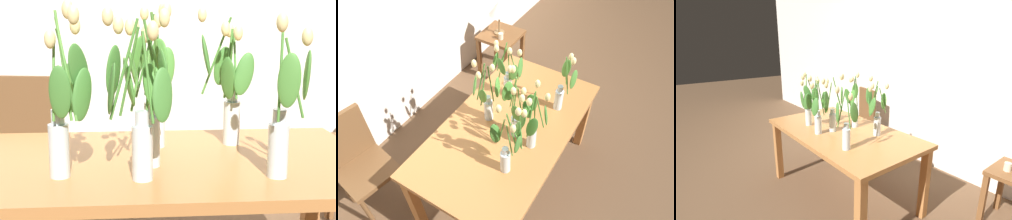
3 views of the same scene
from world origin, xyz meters
TOP-DOWN VIEW (x-y plane):
  - ground_plane at (0.00, 0.00)m, footprint 18.00×18.00m
  - room_wall_rear at (0.00, 1.38)m, footprint 9.00×0.10m
  - dining_table at (0.00, 0.00)m, footprint 1.60×0.90m
  - tulip_vase_0 at (-0.04, -0.08)m, footprint 0.18×0.24m
  - tulip_vase_1 at (0.39, -0.25)m, footprint 0.15×0.17m
  - tulip_vase_2 at (-0.32, -0.19)m, footprint 0.16×0.24m
  - tulip_vase_3 at (-0.02, 0.17)m, footprint 0.20×0.18m
  - tulip_vase_4 at (-0.08, -0.23)m, footprint 0.23×0.19m
  - tulip_vase_5 at (0.29, 0.18)m, footprint 0.22×0.24m
  - dining_chair at (-0.75, 0.92)m, footprint 0.46×0.46m
  - pillar_candle at (1.23, 0.83)m, footprint 0.06×0.06m

SIDE VIEW (x-z plane):
  - ground_plane at x=0.00m, z-range 0.00..0.00m
  - dining_chair at x=-0.75m, z-range 0.06..0.99m
  - pillar_candle at x=1.23m, z-range 0.55..0.62m
  - dining_table at x=0.00m, z-range 0.28..1.02m
  - tulip_vase_1 at x=0.39m, z-range 0.65..1.20m
  - tulip_vase_3 at x=-0.02m, z-range 0.67..1.24m
  - tulip_vase_5 at x=0.29m, z-range 0.69..1.25m
  - tulip_vase_2 at x=-0.32m, z-range 0.68..1.26m
  - tulip_vase_4 at x=-0.08m, z-range 0.69..1.25m
  - tulip_vase_0 at x=-0.04m, z-range 0.69..1.26m
  - room_wall_rear at x=0.00m, z-range 0.00..2.70m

